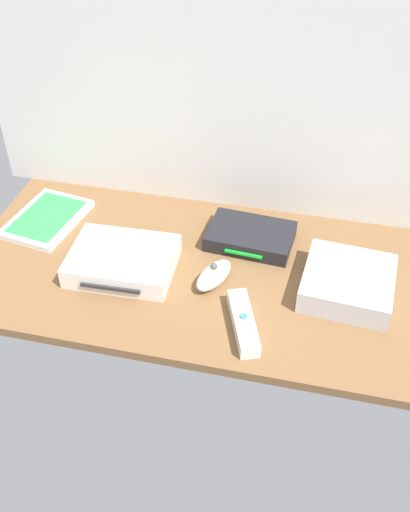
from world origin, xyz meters
TOP-DOWN VIEW (x-y plane):
  - ground_plane at (0.00, 0.00)cm, footprint 100.00×48.00cm
  - back_wall at (0.00, 24.60)cm, footprint 110.00×1.20cm
  - game_console at (-16.48, -3.19)cm, footprint 21.52×17.03cm
  - mini_computer at (28.44, 0.10)cm, footprint 18.38×18.38cm
  - game_case at (-38.54, 8.35)cm, footprint 16.44×20.92cm
  - network_router at (7.48, 11.18)cm, footprint 18.88×13.38cm
  - remote_wand at (10.37, -13.89)cm, footprint 8.51×15.13cm
  - remote_nunchuk at (2.51, -3.10)cm, footprint 7.96×10.92cm

SIDE VIEW (x-z plane):
  - ground_plane at x=0.00cm, z-range -2.00..0.00cm
  - game_case at x=-38.54cm, z-range -0.02..1.54cm
  - remote_wand at x=10.37cm, z-range -0.19..3.21cm
  - network_router at x=7.48cm, z-range 0.00..3.40cm
  - remote_nunchuk at x=2.51cm, z-range -0.51..4.59cm
  - game_console at x=-16.48cm, z-range 0.00..4.40cm
  - mini_computer at x=28.44cm, z-range -0.01..5.29cm
  - back_wall at x=0.00cm, z-range 0.00..64.00cm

